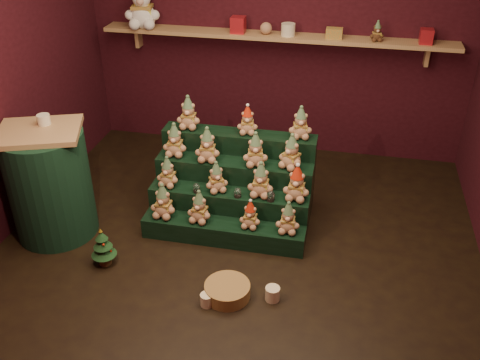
% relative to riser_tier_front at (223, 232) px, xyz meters
% --- Properties ---
extents(ground, '(4.00, 4.00, 0.00)m').
position_rel_riser_tier_front_xyz_m(ground, '(0.14, -0.13, -0.09)').
color(ground, black).
rests_on(ground, ground).
extents(back_wall, '(4.00, 0.10, 2.80)m').
position_rel_riser_tier_front_xyz_m(back_wall, '(0.14, 1.92, 1.31)').
color(back_wall, black).
rests_on(back_wall, ground).
extents(front_wall, '(4.00, 0.10, 2.80)m').
position_rel_riser_tier_front_xyz_m(front_wall, '(0.14, -2.18, 1.31)').
color(front_wall, black).
rests_on(front_wall, ground).
extents(back_shelf, '(3.60, 0.26, 0.24)m').
position_rel_riser_tier_front_xyz_m(back_shelf, '(0.14, 1.75, 1.20)').
color(back_shelf, '#AB7E55').
rests_on(back_shelf, ground).
extents(riser_tier_front, '(1.40, 0.22, 0.18)m').
position_rel_riser_tier_front_xyz_m(riser_tier_front, '(0.00, 0.00, 0.00)').
color(riser_tier_front, black).
rests_on(riser_tier_front, ground).
extents(riser_tier_midfront, '(1.40, 0.22, 0.36)m').
position_rel_riser_tier_front_xyz_m(riser_tier_midfront, '(0.00, 0.22, 0.09)').
color(riser_tier_midfront, black).
rests_on(riser_tier_midfront, ground).
extents(riser_tier_midback, '(1.40, 0.22, 0.54)m').
position_rel_riser_tier_front_xyz_m(riser_tier_midback, '(0.00, 0.44, 0.18)').
color(riser_tier_midback, black).
rests_on(riser_tier_midback, ground).
extents(riser_tier_back, '(1.40, 0.22, 0.72)m').
position_rel_riser_tier_front_xyz_m(riser_tier_back, '(0.00, 0.66, 0.27)').
color(riser_tier_back, black).
rests_on(riser_tier_back, ground).
extents(teddy_0, '(0.23, 0.21, 0.31)m').
position_rel_riser_tier_front_xyz_m(teddy_0, '(-0.52, 0.01, 0.24)').
color(teddy_0, tan).
rests_on(teddy_0, riser_tier_front).
extents(teddy_1, '(0.23, 0.21, 0.29)m').
position_rel_riser_tier_front_xyz_m(teddy_1, '(-0.20, 0.00, 0.23)').
color(teddy_1, tan).
rests_on(teddy_1, riser_tier_front).
extents(teddy_2, '(0.19, 0.17, 0.25)m').
position_rel_riser_tier_front_xyz_m(teddy_2, '(0.23, 0.01, 0.21)').
color(teddy_2, tan).
rests_on(teddy_2, riser_tier_front).
extents(teddy_3, '(0.20, 0.19, 0.28)m').
position_rel_riser_tier_front_xyz_m(teddy_3, '(0.55, 0.00, 0.23)').
color(teddy_3, tan).
rests_on(teddy_3, riser_tier_front).
extents(teddy_4, '(0.21, 0.19, 0.27)m').
position_rel_riser_tier_front_xyz_m(teddy_4, '(-0.54, 0.22, 0.41)').
color(teddy_4, tan).
rests_on(teddy_4, riser_tier_midfront).
extents(teddy_5, '(0.26, 0.25, 0.27)m').
position_rel_riser_tier_front_xyz_m(teddy_5, '(-0.11, 0.22, 0.41)').
color(teddy_5, tan).
rests_on(teddy_5, riser_tier_midfront).
extents(teddy_6, '(0.22, 0.20, 0.31)m').
position_rel_riser_tier_front_xyz_m(teddy_6, '(0.28, 0.23, 0.42)').
color(teddy_6, tan).
rests_on(teddy_6, riser_tier_midfront).
extents(teddy_7, '(0.23, 0.21, 0.31)m').
position_rel_riser_tier_front_xyz_m(teddy_7, '(0.58, 0.24, 0.43)').
color(teddy_7, tan).
rests_on(teddy_7, riser_tier_midfront).
extents(teddy_8, '(0.22, 0.20, 0.30)m').
position_rel_riser_tier_front_xyz_m(teddy_8, '(-0.54, 0.46, 0.60)').
color(teddy_8, tan).
rests_on(teddy_8, riser_tier_midback).
extents(teddy_9, '(0.24, 0.22, 0.31)m').
position_rel_riser_tier_front_xyz_m(teddy_9, '(-0.23, 0.42, 0.60)').
color(teddy_9, tan).
rests_on(teddy_9, riser_tier_midback).
extents(teddy_10, '(0.25, 0.23, 0.30)m').
position_rel_riser_tier_front_xyz_m(teddy_10, '(0.19, 0.42, 0.60)').
color(teddy_10, tan).
rests_on(teddy_10, riser_tier_midback).
extents(teddy_11, '(0.29, 0.28, 0.31)m').
position_rel_riser_tier_front_xyz_m(teddy_11, '(0.50, 0.44, 0.60)').
color(teddy_11, tan).
rests_on(teddy_11, riser_tier_midback).
extents(teddy_12, '(0.23, 0.21, 0.30)m').
position_rel_riser_tier_front_xyz_m(teddy_12, '(-0.47, 0.67, 0.78)').
color(teddy_12, tan).
rests_on(teddy_12, riser_tier_back).
extents(teddy_13, '(0.21, 0.19, 0.26)m').
position_rel_riser_tier_front_xyz_m(teddy_13, '(0.07, 0.67, 0.76)').
color(teddy_13, tan).
rests_on(teddy_13, riser_tier_back).
extents(teddy_14, '(0.23, 0.22, 0.28)m').
position_rel_riser_tier_front_xyz_m(teddy_14, '(0.54, 0.68, 0.77)').
color(teddy_14, tan).
rests_on(teddy_14, riser_tier_back).
extents(snow_globe_a, '(0.06, 0.06, 0.08)m').
position_rel_riser_tier_front_xyz_m(snow_globe_a, '(-0.27, 0.16, 0.31)').
color(snow_globe_a, black).
rests_on(snow_globe_a, riser_tier_midfront).
extents(snow_globe_b, '(0.06, 0.06, 0.08)m').
position_rel_riser_tier_front_xyz_m(snow_globe_b, '(0.09, 0.16, 0.31)').
color(snow_globe_b, black).
rests_on(snow_globe_b, riser_tier_midfront).
extents(snow_globe_c, '(0.07, 0.07, 0.09)m').
position_rel_riser_tier_front_xyz_m(snow_globe_c, '(0.38, 0.16, 0.32)').
color(snow_globe_c, black).
rests_on(snow_globe_c, riser_tier_midfront).
extents(side_table, '(0.79, 0.73, 0.99)m').
position_rel_riser_tier_front_xyz_m(side_table, '(-1.46, -0.15, 0.40)').
color(side_table, '#AB7E55').
rests_on(side_table, ground).
extents(table_ornament, '(0.10, 0.10, 0.08)m').
position_rel_riser_tier_front_xyz_m(table_ornament, '(-1.46, -0.05, 0.94)').
color(table_ornament, beige).
rests_on(table_ornament, side_table).
extents(mini_christmas_tree, '(0.20, 0.20, 0.35)m').
position_rel_riser_tier_front_xyz_m(mini_christmas_tree, '(-0.87, -0.49, 0.08)').
color(mini_christmas_tree, '#473219').
rests_on(mini_christmas_tree, ground).
extents(mug_left, '(0.10, 0.10, 0.10)m').
position_rel_riser_tier_front_xyz_m(mug_left, '(0.06, -0.78, -0.04)').
color(mug_left, beige).
rests_on(mug_left, ground).
extents(mug_right, '(0.11, 0.11, 0.11)m').
position_rel_riser_tier_front_xyz_m(mug_right, '(0.53, -0.62, -0.03)').
color(mug_right, beige).
rests_on(mug_right, ground).
extents(wicker_basket, '(0.37, 0.37, 0.11)m').
position_rel_riser_tier_front_xyz_m(wicker_basket, '(0.19, -0.66, -0.04)').
color(wicker_basket, '#A37942').
rests_on(wicker_basket, ground).
extents(white_bear, '(0.42, 0.39, 0.51)m').
position_rel_riser_tier_front_xyz_m(white_bear, '(-1.25, 1.71, 1.48)').
color(white_bear, white).
rests_on(white_bear, back_shelf).
extents(brown_bear, '(0.16, 0.15, 0.19)m').
position_rel_riser_tier_front_xyz_m(brown_bear, '(1.13, 1.71, 1.32)').
color(brown_bear, '#4B2F19').
rests_on(brown_bear, back_shelf).
extents(gift_tin_red_a, '(0.14, 0.14, 0.16)m').
position_rel_riser_tier_front_xyz_m(gift_tin_red_a, '(-0.24, 1.72, 1.31)').
color(gift_tin_red_a, '#AC1A22').
rests_on(gift_tin_red_a, back_shelf).
extents(gift_tin_cream, '(0.14, 0.14, 0.12)m').
position_rel_riser_tier_front_xyz_m(gift_tin_cream, '(0.27, 1.72, 1.29)').
color(gift_tin_cream, beige).
rests_on(gift_tin_cream, back_shelf).
extents(gift_tin_red_b, '(0.12, 0.12, 0.14)m').
position_rel_riser_tier_front_xyz_m(gift_tin_red_b, '(1.59, 1.72, 1.30)').
color(gift_tin_red_b, '#AC1A22').
rests_on(gift_tin_red_b, back_shelf).
extents(shelf_plush_ball, '(0.12, 0.12, 0.12)m').
position_rel_riser_tier_front_xyz_m(shelf_plush_ball, '(0.05, 1.72, 1.29)').
color(shelf_plush_ball, tan).
rests_on(shelf_plush_ball, back_shelf).
extents(scarf_gift_box, '(0.16, 0.10, 0.10)m').
position_rel_riser_tier_front_xyz_m(scarf_gift_box, '(0.72, 1.72, 1.28)').
color(scarf_gift_box, '#CA671C').
rests_on(scarf_gift_box, back_shelf).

